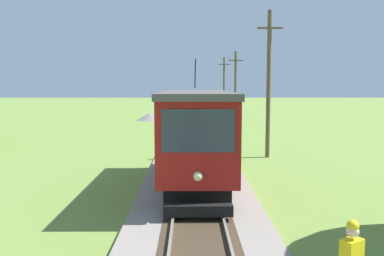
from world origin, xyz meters
The scene contains 6 objects.
red_tram centered at (0.00, 21.02, 2.19)m, with size 2.60×8.54×4.79m.
freight_car centered at (0.00, 49.76, 1.56)m, with size 2.40×5.20×2.31m.
utility_pole_mid centered at (4.17, 27.74, 4.17)m, with size 1.40×0.37×8.15m.
utility_pole_far centered at (4.17, 43.28, 3.72)m, with size 1.40×0.53×7.25m.
utility_pole_distant centered at (4.17, 55.62, 3.87)m, with size 1.40×0.50×7.54m.
gravel_pile centered at (-4.84, 50.81, 0.42)m, with size 3.02×3.02×0.84m, color gray.
Camera 1 is at (-0.25, 6.01, 4.07)m, focal length 36.42 mm.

